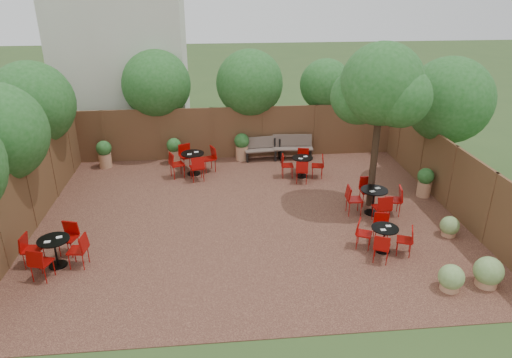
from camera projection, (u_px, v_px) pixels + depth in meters
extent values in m
plane|color=#354F23|center=(249.00, 217.00, 13.49)|extent=(80.00, 80.00, 0.00)
cube|color=#371C16|center=(249.00, 217.00, 13.49)|extent=(12.00, 10.00, 0.02)
cube|color=brown|center=(238.00, 133.00, 17.66)|extent=(12.00, 0.08, 2.00)
cube|color=brown|center=(29.00, 195.00, 12.56)|extent=(0.08, 10.00, 2.00)
cube|color=brown|center=(452.00, 178.00, 13.64)|extent=(0.08, 10.00, 2.00)
cube|color=beige|center=(122.00, 43.00, 18.80)|extent=(5.00, 4.00, 8.00)
sphere|color=#1E561B|center=(32.00, 104.00, 14.53)|extent=(2.66, 2.66, 2.66)
sphere|color=#1E561B|center=(156.00, 84.00, 17.33)|extent=(2.56, 2.56, 2.56)
sphere|color=#1E561B|center=(250.00, 83.00, 17.55)|extent=(2.54, 2.54, 2.54)
sphere|color=#1E561B|center=(326.00, 85.00, 18.07)|extent=(2.01, 2.01, 2.01)
sphere|color=#1E561B|center=(449.00, 100.00, 14.79)|extent=(2.77, 2.77, 2.77)
cylinder|color=black|center=(376.00, 144.00, 13.44)|extent=(0.21, 0.21, 3.91)
sphere|color=#1E561B|center=(382.00, 84.00, 12.74)|extent=(2.31, 2.31, 2.31)
sphere|color=#1E561B|center=(359.00, 96.00, 13.23)|extent=(1.62, 1.62, 1.62)
sphere|color=#1E561B|center=(400.00, 97.00, 12.52)|extent=(1.69, 1.69, 1.69)
cube|color=brown|center=(263.00, 150.00, 17.56)|extent=(1.46, 0.57, 0.05)
cube|color=brown|center=(263.00, 142.00, 17.63)|extent=(1.43, 0.25, 0.43)
cube|color=black|center=(247.00, 156.00, 17.59)|extent=(0.10, 0.43, 0.38)
cube|color=black|center=(280.00, 155.00, 17.71)|extent=(0.10, 0.43, 0.38)
cube|color=brown|center=(293.00, 148.00, 17.66)|extent=(1.53, 0.57, 0.05)
cube|color=brown|center=(292.00, 140.00, 17.73)|extent=(1.50, 0.24, 0.45)
cube|color=black|center=(275.00, 155.00, 17.69)|extent=(0.10, 0.45, 0.40)
cube|color=black|center=(310.00, 153.00, 17.81)|extent=(0.10, 0.45, 0.40)
cylinder|color=black|center=(194.00, 174.00, 16.45)|extent=(0.47, 0.47, 0.03)
cylinder|color=black|center=(193.00, 164.00, 16.30)|extent=(0.05, 0.05, 0.74)
cylinder|color=black|center=(193.00, 154.00, 16.15)|extent=(0.81, 0.81, 0.03)
cube|color=white|center=(196.00, 152.00, 16.23)|extent=(0.18, 0.16, 0.02)
cube|color=white|center=(189.00, 154.00, 16.01)|extent=(0.18, 0.16, 0.02)
cylinder|color=black|center=(382.00, 250.00, 11.80)|extent=(0.39, 0.39, 0.03)
cylinder|color=black|center=(384.00, 239.00, 11.68)|extent=(0.04, 0.04, 0.63)
cylinder|color=black|center=(385.00, 228.00, 11.55)|extent=(0.68, 0.68, 0.03)
cube|color=white|center=(388.00, 226.00, 11.62)|extent=(0.15, 0.13, 0.01)
cube|color=white|center=(383.00, 230.00, 11.43)|extent=(0.15, 0.13, 0.01)
cylinder|color=black|center=(58.00, 265.00, 11.19)|extent=(0.43, 0.43, 0.03)
cylinder|color=black|center=(56.00, 253.00, 11.06)|extent=(0.05, 0.05, 0.69)
cylinder|color=black|center=(53.00, 240.00, 10.92)|extent=(0.75, 0.75, 0.03)
cube|color=white|center=(59.00, 237.00, 10.99)|extent=(0.15, 0.12, 0.01)
cube|color=white|center=(47.00, 242.00, 10.79)|extent=(0.15, 0.12, 0.01)
cylinder|color=black|center=(372.00, 213.00, 13.70)|extent=(0.45, 0.45, 0.03)
cylinder|color=black|center=(373.00, 202.00, 13.55)|extent=(0.05, 0.05, 0.72)
cylinder|color=black|center=(374.00, 190.00, 13.41)|extent=(0.78, 0.78, 0.03)
cube|color=white|center=(378.00, 188.00, 13.48)|extent=(0.15, 0.11, 0.02)
cube|color=white|center=(372.00, 191.00, 13.27)|extent=(0.15, 0.11, 0.02)
cylinder|color=black|center=(302.00, 176.00, 16.25)|extent=(0.42, 0.42, 0.03)
cylinder|color=black|center=(302.00, 167.00, 16.12)|extent=(0.05, 0.05, 0.67)
cylinder|color=black|center=(303.00, 158.00, 15.98)|extent=(0.72, 0.72, 0.03)
cube|color=white|center=(305.00, 156.00, 16.05)|extent=(0.14, 0.11, 0.01)
cube|color=white|center=(301.00, 159.00, 15.86)|extent=(0.14, 0.11, 0.01)
cylinder|color=#B27B59|center=(175.00, 157.00, 17.33)|extent=(0.45, 0.45, 0.51)
sphere|color=#1E561B|center=(174.00, 145.00, 17.15)|extent=(0.54, 0.54, 0.54)
cylinder|color=#B27B59|center=(242.00, 153.00, 17.68)|extent=(0.47, 0.47, 0.54)
sphere|color=#1E561B|center=(242.00, 141.00, 17.49)|extent=(0.57, 0.57, 0.57)
cylinder|color=#B27B59|center=(105.00, 160.00, 16.97)|extent=(0.46, 0.46, 0.53)
sphere|color=#1E561B|center=(104.00, 148.00, 16.78)|extent=(0.55, 0.55, 0.55)
cylinder|color=#B27B59|center=(424.00, 189.00, 14.71)|extent=(0.43, 0.43, 0.49)
sphere|color=#1E561B|center=(426.00, 176.00, 14.53)|extent=(0.51, 0.51, 0.51)
cylinder|color=#B27B59|center=(486.00, 281.00, 10.44)|extent=(0.48, 0.48, 0.22)
sphere|color=#6D904A|center=(489.00, 271.00, 10.34)|extent=(0.65, 0.65, 0.65)
cylinder|color=#B27B59|center=(450.00, 286.00, 10.30)|extent=(0.41, 0.41, 0.19)
sphere|color=#6D904A|center=(451.00, 277.00, 10.21)|extent=(0.57, 0.57, 0.57)
cylinder|color=#B27B59|center=(448.00, 232.00, 12.49)|extent=(0.37, 0.37, 0.17)
sphere|color=#6D904A|center=(450.00, 226.00, 12.40)|extent=(0.51, 0.51, 0.51)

